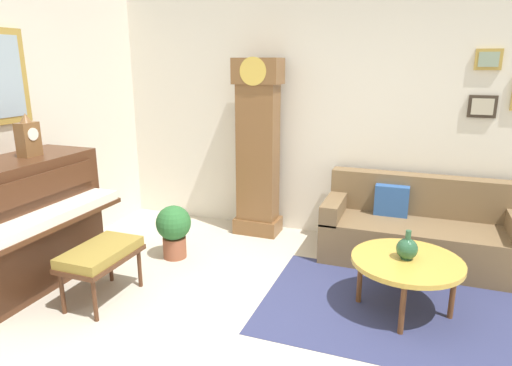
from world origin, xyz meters
TOP-DOWN VIEW (x-y plane):
  - ground_plane at (0.00, 0.00)m, footprint 6.40×6.00m
  - wall_back at (0.01, 2.40)m, footprint 5.30×0.13m
  - area_rug at (0.91, 0.84)m, footprint 2.10×1.50m
  - piano at (-2.23, 0.12)m, footprint 0.87×1.44m
  - piano_bench at (-1.43, 0.16)m, footprint 0.42×0.70m
  - grandfather_clock at (-0.73, 2.10)m, footprint 0.52×0.34m
  - couch at (1.08, 1.95)m, footprint 1.90×0.80m
  - coffee_table at (0.99, 0.88)m, footprint 0.88×0.88m
  - mantel_clock at (-2.23, 0.32)m, footprint 0.13×0.18m
  - green_jug at (0.98, 0.89)m, footprint 0.17×0.17m
  - potted_plant at (-1.30, 1.13)m, footprint 0.36×0.36m

SIDE VIEW (x-z plane):
  - ground_plane at x=0.00m, z-range -0.10..0.00m
  - area_rug at x=0.91m, z-range 0.00..0.01m
  - couch at x=1.08m, z-range -0.11..0.73m
  - potted_plant at x=-1.30m, z-range 0.04..0.60m
  - piano_bench at x=-1.43m, z-range 0.17..0.65m
  - coffee_table at x=0.99m, z-range 0.19..0.65m
  - green_jug at x=0.98m, z-range 0.42..0.66m
  - piano at x=-2.23m, z-range 0.01..1.18m
  - grandfather_clock at x=-0.73m, z-range -0.05..1.98m
  - mantel_clock at x=-2.23m, z-range 1.15..1.53m
  - wall_back at x=0.01m, z-range 0.00..2.80m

